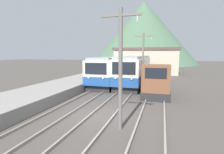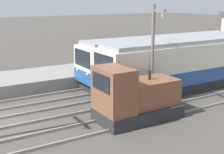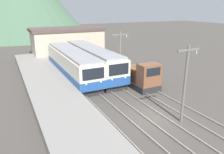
{
  "view_description": "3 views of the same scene",
  "coord_description": "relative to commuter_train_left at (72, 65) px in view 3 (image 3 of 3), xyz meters",
  "views": [
    {
      "loc": [
        3.7,
        -9.93,
        3.84
      ],
      "look_at": [
        -1.01,
        6.28,
        1.64
      ],
      "focal_mm": 28.0,
      "sensor_mm": 36.0,
      "label": 1
    },
    {
      "loc": [
        16.11,
        -2.91,
        6.31
      ],
      "look_at": [
        -0.09,
        6.8,
        1.58
      ],
      "focal_mm": 50.0,
      "sensor_mm": 36.0,
      "label": 2
    },
    {
      "loc": [
        -9.99,
        -12.77,
        8.59
      ],
      "look_at": [
        -0.44,
        6.3,
        1.73
      ],
      "focal_mm": 35.0,
      "sensor_mm": 36.0,
      "label": 3
    }
  ],
  "objects": [
    {
      "name": "track_center",
      "position": [
        2.8,
        -13.3,
        -1.56
      ],
      "size": [
        1.54,
        60.0,
        0.14
      ],
      "color": "gray",
      "rests_on": "ground"
    },
    {
      "name": "track_right",
      "position": [
        5.8,
        -13.3,
        -1.56
      ],
      "size": [
        1.54,
        60.0,
        0.14
      ],
      "color": "gray",
      "rests_on": "ground"
    },
    {
      "name": "track_left",
      "position": [
        -0.0,
        -13.3,
        -1.56
      ],
      "size": [
        1.54,
        60.0,
        0.14
      ],
      "color": "gray",
      "rests_on": "ground"
    },
    {
      "name": "catenary_mast_near",
      "position": [
        4.31,
        -14.84,
        1.7
      ],
      "size": [
        2.0,
        0.2,
        6.04
      ],
      "color": "slate",
      "rests_on": "ground"
    },
    {
      "name": "shunting_locomotive",
      "position": [
        5.8,
        -7.09,
        -0.42
      ],
      "size": [
        2.4,
        4.56,
        3.0
      ],
      "color": "#28282B",
      "rests_on": "ground"
    },
    {
      "name": "commuter_train_left",
      "position": [
        0.0,
        0.0,
        0.0
      ],
      "size": [
        2.84,
        14.77,
        3.49
      ],
      "color": "#28282B",
      "rests_on": "ground"
    },
    {
      "name": "ground_plane",
      "position": [
        2.6,
        -13.3,
        -1.63
      ],
      "size": [
        200.0,
        200.0,
        0.0
      ],
      "primitive_type": "plane",
      "color": "#47423D"
    },
    {
      "name": "catenary_mast_mid",
      "position": [
        4.31,
        -4.78,
        1.7
      ],
      "size": [
        2.0,
        0.2,
        6.04
      ],
      "color": "slate",
      "rests_on": "ground"
    },
    {
      "name": "station_building",
      "position": [
        3.05,
        12.7,
        0.95
      ],
      "size": [
        12.6,
        6.3,
        5.11
      ],
      "color": "beige",
      "rests_on": "ground"
    },
    {
      "name": "commuter_train_center",
      "position": [
        2.8,
        0.06,
        0.05
      ],
      "size": [
        2.84,
        14.82,
        3.61
      ],
      "color": "#28282B",
      "rests_on": "ground"
    },
    {
      "name": "platform_left",
      "position": [
        -3.65,
        -13.3,
        -1.2
      ],
      "size": [
        4.5,
        54.0,
        0.86
      ],
      "primitive_type": "cube",
      "color": "gray",
      "rests_on": "ground"
    }
  ]
}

